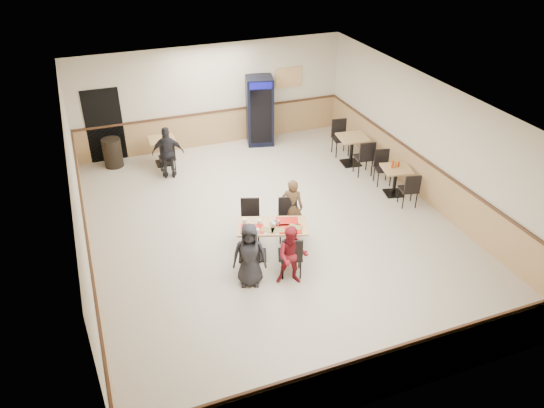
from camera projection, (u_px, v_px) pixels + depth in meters
name	position (u px, v px, depth m)	size (l,w,h in m)	color
ground	(273.00, 228.00, 12.15)	(10.00, 10.00, 0.00)	beige
room_shell	(301.00, 149.00, 14.43)	(10.00, 10.00, 10.00)	silver
main_table	(272.00, 236.00, 10.99)	(1.59, 1.15, 0.77)	black
main_chairs	(270.00, 237.00, 11.00)	(1.76, 2.01, 0.97)	black
diner_woman_left	(250.00, 255.00, 10.15)	(0.66, 0.43, 1.35)	black
diner_woman_right	(292.00, 256.00, 10.19)	(0.62, 0.48, 1.27)	maroon
diner_man_opposite	(292.00, 207.00, 11.66)	(0.49, 0.32, 1.35)	brown
lone_diner	(168.00, 153.00, 13.94)	(0.84, 0.35, 1.43)	black
tabletop_clutter	(273.00, 226.00, 10.79)	(1.31, 0.82, 0.12)	red
side_table_near	(396.00, 177.00, 13.26)	(0.82, 0.82, 0.73)	black
side_table_near_chair_south	(409.00, 188.00, 12.80)	(0.43, 0.43, 0.93)	black
side_table_near_chair_north	(383.00, 168.00, 13.74)	(0.43, 0.43, 0.93)	black
side_table_far	(352.00, 146.00, 14.70)	(0.86, 0.86, 0.82)	black
side_table_far_chair_south	(364.00, 156.00, 14.19)	(0.48, 0.48, 1.04)	black
side_table_far_chair_north	(341.00, 138.00, 15.24)	(0.48, 0.48, 1.04)	black
condiment_caddy	(395.00, 164.00, 13.12)	(0.23, 0.06, 0.20)	#B0330C
back_table	(163.00, 147.00, 14.74)	(0.72, 0.72, 0.75)	black
back_table_chair_lone	(167.00, 157.00, 14.27)	(0.44, 0.44, 0.96)	black
pepsi_cooler	(260.00, 111.00, 15.71)	(0.93, 0.93, 2.04)	black
trash_bin	(113.00, 153.00, 14.66)	(0.51, 0.51, 0.81)	black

